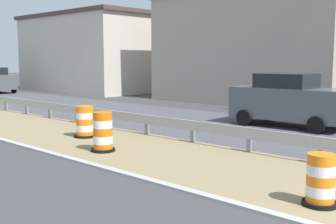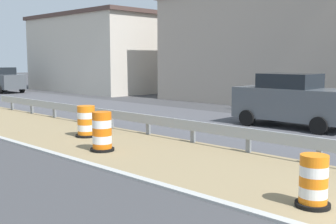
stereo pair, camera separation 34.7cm
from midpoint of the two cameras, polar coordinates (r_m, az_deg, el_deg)
traffic_barrel_nearest at (r=8.17m, az=18.61°, el=-8.97°), size 0.63×0.63×0.95m
traffic_barrel_close at (r=12.38m, az=-9.53°, el=-2.87°), size 0.70×0.70×1.14m
traffic_barrel_mid at (r=14.74m, az=-11.74°, el=-1.47°), size 0.75×0.75×1.06m
car_trailing_near_lane at (r=17.28m, az=15.44°, el=1.55°), size 2.25×4.50×2.09m
roadside_shop_near at (r=27.66m, az=12.15°, el=8.52°), size 7.91×12.62×6.78m
roadside_shop_far at (r=36.57m, az=-10.17°, el=7.79°), size 7.63×12.29×6.29m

